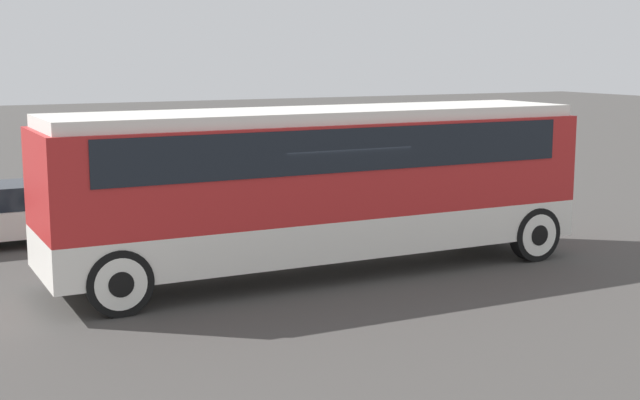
{
  "coord_description": "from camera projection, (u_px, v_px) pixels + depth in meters",
  "views": [
    {
      "loc": [
        -7.57,
        -14.9,
        4.19
      ],
      "look_at": [
        0.0,
        0.0,
        1.42
      ],
      "focal_mm": 50.0,
      "sensor_mm": 36.0,
      "label": 1
    }
  ],
  "objects": [
    {
      "name": "ground_plane",
      "position": [
        320.0,
        272.0,
        17.18
      ],
      "size": [
        120.0,
        120.0,
        0.0
      ],
      "primitive_type": "plane",
      "color": "#423F3D"
    },
    {
      "name": "tour_bus",
      "position": [
        325.0,
        175.0,
        16.91
      ],
      "size": [
        10.46,
        2.51,
        3.15
      ],
      "color": "silver",
      "rests_on": "ground_plane"
    },
    {
      "name": "parked_car_mid",
      "position": [
        189.0,
        185.0,
        23.81
      ],
      "size": [
        4.22,
        1.91,
        1.38
      ],
      "color": "navy",
      "rests_on": "ground_plane"
    }
  ]
}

